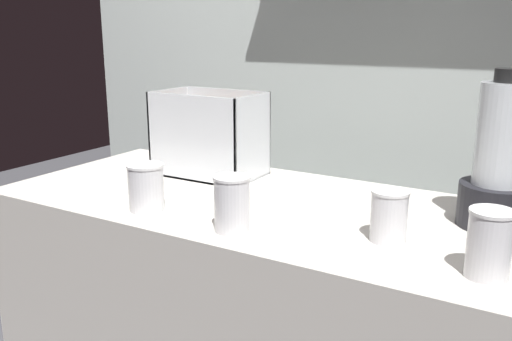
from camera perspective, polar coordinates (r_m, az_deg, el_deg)
name	(u,v)px	position (r m, az deg, el deg)	size (l,w,h in m)	color
back_wall_unit	(364,49)	(2.08, 11.21, 12.35)	(2.60, 0.24, 2.50)	silver
carrot_display_bin	(210,149)	(1.69, -4.79, 2.29)	(0.32, 0.20, 0.26)	white
blender_pitcher	(499,168)	(1.34, 24.02, 0.27)	(0.16, 0.16, 0.36)	black
juice_cup_carrot_far_left	(146,190)	(1.39, -11.40, -2.05)	(0.09, 0.09, 0.12)	white
juice_cup_pomegranate_left	(232,207)	(1.22, -2.52, -3.86)	(0.08, 0.08, 0.13)	white
juice_cup_pomegranate_middle	(389,218)	(1.20, 13.71, -4.84)	(0.08, 0.08, 0.11)	white
juice_cup_carrot_right	(489,248)	(1.08, 23.16, -7.43)	(0.08, 0.08, 0.13)	white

